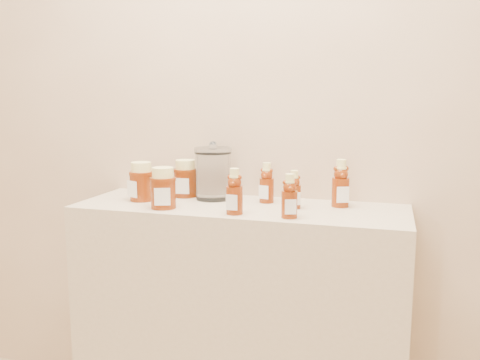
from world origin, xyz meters
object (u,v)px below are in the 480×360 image
(honey_jar_left, at_px, (142,181))
(display_table, at_px, (240,322))
(bear_bottle_front_left, at_px, (234,188))
(glass_canister, at_px, (213,171))
(bear_bottle_back_left, at_px, (267,180))

(honey_jar_left, bearing_deg, display_table, 26.11)
(display_table, bearing_deg, bear_bottle_front_left, -81.17)
(bear_bottle_front_left, height_order, glass_canister, glass_canister)
(bear_bottle_back_left, distance_m, glass_canister, 0.21)
(display_table, xyz_separation_m, bear_bottle_front_left, (0.02, -0.13, 0.54))
(display_table, bearing_deg, glass_canister, 146.18)
(display_table, distance_m, bear_bottle_back_left, 0.55)
(glass_canister, bearing_deg, bear_bottle_front_left, -55.08)
(display_table, distance_m, bear_bottle_front_left, 0.55)
(honey_jar_left, relative_size, glass_canister, 0.68)
(display_table, height_order, bear_bottle_back_left, bear_bottle_back_left)
(bear_bottle_back_left, height_order, honey_jar_left, bear_bottle_back_left)
(bear_bottle_back_left, xyz_separation_m, honey_jar_left, (-0.46, -0.10, -0.01))
(honey_jar_left, bearing_deg, bear_bottle_back_left, 36.34)
(bear_bottle_front_left, relative_size, honey_jar_left, 1.19)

